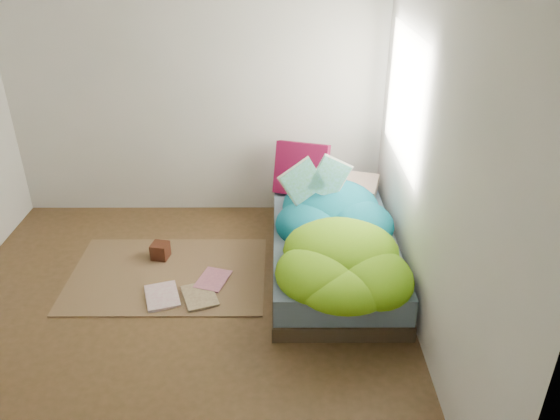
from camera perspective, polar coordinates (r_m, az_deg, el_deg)
The scene contains 12 objects.
ground at distance 4.19m, azimuth -10.89°, elevation -10.96°, with size 3.50×3.50×0.00m, color #49361C.
room_walls at distance 3.43m, azimuth -13.11°, elevation 10.76°, with size 3.54×3.54×2.62m.
bed at distance 4.63m, azimuth 5.47°, elevation -3.82°, with size 1.00×2.00×0.34m.
duvet at distance 4.27m, azimuth 5.93°, elevation -1.48°, with size 0.96×1.84×0.34m, color #076777, non-canonical shape.
rug at distance 4.65m, azimuth -11.60°, elevation -6.59°, with size 1.60×1.10×0.01m, color brown.
pillow_floral at distance 5.17m, azimuth 7.20°, elevation 2.56°, with size 0.53×0.33×0.12m, color beige.
pillow_magenta at distance 5.03m, azimuth 2.26°, elevation 4.32°, with size 0.48×0.15×0.48m, color #4F0522.
open_book at distance 4.41m, azimuth 3.87°, elevation 4.33°, with size 0.51×0.11×0.31m, color #287C31, non-canonical shape.
wooden_box at distance 4.83m, azimuth -12.40°, elevation -4.16°, with size 0.14×0.14×0.14m, color #35120C.
floor_book_a at distance 4.37m, azimuth -13.82°, elevation -9.04°, with size 0.25×0.34×0.03m, color silver.
floor_book_b at distance 4.53m, azimuth -8.38°, elevation -7.02°, with size 0.23×0.31×0.03m, color #B56874.
floor_book_c at distance 4.31m, azimuth -9.98°, elevation -9.18°, with size 0.24×0.33×0.03m, color tan.
Camera 1 is at (0.77, -3.19, 2.61)m, focal length 35.00 mm.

